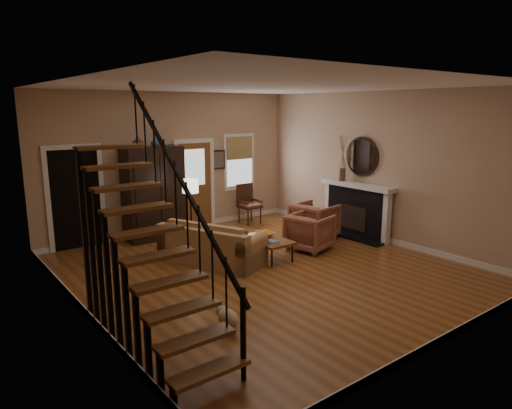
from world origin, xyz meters
TOP-DOWN VIEW (x-y plane):
  - room at (-0.41, 1.76)m, footprint 7.00×7.33m
  - staircase at (-2.78, -1.30)m, footprint 0.94×2.80m
  - fireplace at (3.13, 0.50)m, footprint 0.33×1.95m
  - armoire at (-0.70, 3.15)m, footprint 1.30×0.60m
  - vase_a at (-1.05, 3.05)m, footprint 0.24×0.24m
  - vase_b at (-0.65, 3.05)m, footprint 0.20×0.20m
  - sofa at (-0.57, 0.91)m, footprint 1.59×2.17m
  - coffee_table at (0.43, 0.46)m, footprint 0.65×1.08m
  - bowl at (0.48, 0.61)m, footprint 0.37×0.37m
  - books at (0.31, 0.16)m, footprint 0.20×0.27m
  - armchair_left at (1.51, 0.39)m, footprint 1.02×1.00m
  - armchair_right at (2.21, 0.95)m, footprint 1.02×1.00m
  - floor_lamp at (-0.38, 2.04)m, footprint 0.42×0.42m
  - side_chair at (1.85, 2.95)m, footprint 0.54×0.54m
  - dog at (-1.86, -1.54)m, footprint 0.28×0.43m

SIDE VIEW (x-z plane):
  - dog at x=-1.86m, z-range 0.00..0.30m
  - coffee_table at x=0.43m, z-range 0.00..0.41m
  - sofa at x=-0.57m, z-range 0.00..0.74m
  - armchair_left at x=1.51m, z-range 0.00..0.77m
  - armchair_right at x=2.21m, z-range 0.00..0.82m
  - books at x=0.31m, z-range 0.41..0.46m
  - bowl at x=0.48m, z-range 0.41..0.50m
  - side_chair at x=1.85m, z-range 0.00..1.02m
  - floor_lamp at x=-0.38m, z-range 0.00..1.47m
  - fireplace at x=3.13m, z-range -0.41..1.89m
  - armoire at x=-0.70m, z-range 0.00..2.10m
  - room at x=-0.41m, z-range -0.14..3.16m
  - staircase at x=-2.78m, z-range 0.00..3.20m
  - vase_b at x=-0.65m, z-range 2.10..2.31m
  - vase_a at x=-1.05m, z-range 2.10..2.35m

